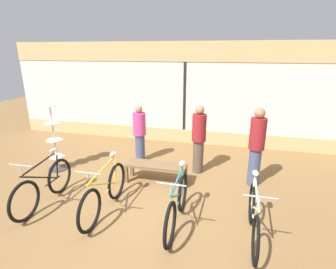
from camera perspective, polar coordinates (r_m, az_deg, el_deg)
ground_plane at (r=5.35m, az=-4.67°, el=-15.42°), size 24.00×24.00×0.00m
shop_back_wall at (r=8.39m, az=3.65°, el=8.96°), size 12.00×0.08×3.20m
bicycle_far_left at (r=5.76m, az=-25.39°, el=-10.08°), size 0.46×1.76×1.06m
bicycle_left at (r=5.14m, az=-13.61°, el=-12.20°), size 0.46×1.83×1.06m
bicycle_right at (r=4.67m, az=2.00°, el=-15.07°), size 0.46×1.75×1.05m
bicycle_far_right at (r=4.59m, az=18.13°, el=-16.74°), size 0.46×1.69×1.04m
accessory_rack at (r=7.17m, az=-23.40°, el=-1.59°), size 0.48×0.48×1.77m
display_bench at (r=6.06m, az=-2.71°, el=-7.16°), size 1.40×0.44×0.45m
customer_near_rack at (r=7.10m, az=-6.20°, el=0.38°), size 0.46×0.46×1.56m
customer_by_window at (r=6.42m, az=6.75°, el=-0.53°), size 0.36×0.50×1.71m
customer_mid_floor at (r=6.05m, az=18.69°, el=-2.29°), size 0.40×0.40×1.79m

